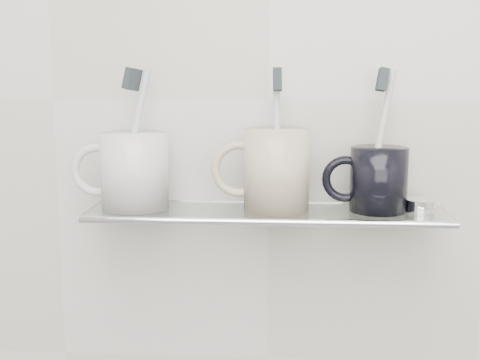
# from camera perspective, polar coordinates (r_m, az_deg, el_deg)

# --- Properties ---
(wall_back) EXTENTS (2.50, 0.00, 2.50)m
(wall_back) POSITION_cam_1_polar(r_m,az_deg,el_deg) (0.98, 2.47, 6.84)
(wall_back) COLOR beige
(wall_back) RESTS_ON ground
(shelf_glass) EXTENTS (0.50, 0.12, 0.01)m
(shelf_glass) POSITION_cam_1_polar(r_m,az_deg,el_deg) (0.94, 2.31, -2.81)
(shelf_glass) COLOR silver
(shelf_glass) RESTS_ON wall_back
(shelf_rail) EXTENTS (0.50, 0.01, 0.01)m
(shelf_rail) POSITION_cam_1_polar(r_m,az_deg,el_deg) (0.88, 2.21, -3.62)
(shelf_rail) COLOR silver
(shelf_rail) RESTS_ON shelf_glass
(bracket_left) EXTENTS (0.02, 0.03, 0.02)m
(bracket_left) POSITION_cam_1_polar(r_m,az_deg,el_deg) (1.01, -9.61, -2.62)
(bracket_left) COLOR silver
(bracket_left) RESTS_ON wall_back
(bracket_right) EXTENTS (0.02, 0.03, 0.02)m
(bracket_right) POSITION_cam_1_polar(r_m,az_deg,el_deg) (1.00, 14.47, -2.92)
(bracket_right) COLOR silver
(bracket_right) RESTS_ON wall_back
(mug_left) EXTENTS (0.11, 0.11, 0.11)m
(mug_left) POSITION_cam_1_polar(r_m,az_deg,el_deg) (0.95, -8.98, 0.81)
(mug_left) COLOR silver
(mug_left) RESTS_ON shelf_glass
(mug_left_handle) EXTENTS (0.08, 0.01, 0.08)m
(mug_left_handle) POSITION_cam_1_polar(r_m,az_deg,el_deg) (0.97, -12.08, 0.83)
(mug_left_handle) COLOR silver
(mug_left_handle) RESTS_ON mug_left
(toothbrush_left) EXTENTS (0.06, 0.02, 0.19)m
(toothbrush_left) POSITION_cam_1_polar(r_m,az_deg,el_deg) (0.95, -9.05, 3.65)
(toothbrush_left) COLOR silver
(toothbrush_left) RESTS_ON mug_left
(bristles_left) EXTENTS (0.03, 0.03, 0.03)m
(bristles_left) POSITION_cam_1_polar(r_m,az_deg,el_deg) (0.94, -9.19, 8.49)
(bristles_left) COLOR #252B2F
(bristles_left) RESTS_ON toothbrush_left
(mug_center) EXTENTS (0.11, 0.11, 0.11)m
(mug_center) POSITION_cam_1_polar(r_m,az_deg,el_deg) (0.93, 3.14, 0.89)
(mug_center) COLOR beige
(mug_center) RESTS_ON shelf_glass
(mug_center_handle) EXTENTS (0.08, 0.01, 0.08)m
(mug_center_handle) POSITION_cam_1_polar(r_m,az_deg,el_deg) (0.93, -0.05, 0.92)
(mug_center_handle) COLOR beige
(mug_center_handle) RESTS_ON mug_center
(toothbrush_center) EXTENTS (0.01, 0.04, 0.19)m
(toothbrush_center) POSITION_cam_1_polar(r_m,az_deg,el_deg) (0.92, 3.17, 3.60)
(toothbrush_center) COLOR silver
(toothbrush_center) RESTS_ON mug_center
(bristles_center) EXTENTS (0.01, 0.03, 0.03)m
(bristles_center) POSITION_cam_1_polar(r_m,az_deg,el_deg) (0.92, 3.22, 8.57)
(bristles_center) COLOR #252B2F
(bristles_center) RESTS_ON toothbrush_center
(mug_right) EXTENTS (0.09, 0.09, 0.09)m
(mug_right) POSITION_cam_1_polar(r_m,az_deg,el_deg) (0.94, 11.75, 0.05)
(mug_right) COLOR black
(mug_right) RESTS_ON shelf_glass
(mug_right_handle) EXTENTS (0.07, 0.01, 0.07)m
(mug_right_handle) POSITION_cam_1_polar(r_m,az_deg,el_deg) (0.94, 8.99, 0.08)
(mug_right_handle) COLOR black
(mug_right_handle) RESTS_ON mug_right
(toothbrush_right) EXTENTS (0.04, 0.04, 0.19)m
(toothbrush_right) POSITION_cam_1_polar(r_m,az_deg,el_deg) (0.93, 11.87, 3.47)
(toothbrush_right) COLOR beige
(toothbrush_right) RESTS_ON mug_right
(bristles_right) EXTENTS (0.02, 0.03, 0.03)m
(bristles_right) POSITION_cam_1_polar(r_m,az_deg,el_deg) (0.93, 12.05, 8.38)
(bristles_right) COLOR #252B2F
(bristles_right) RESTS_ON toothbrush_right
(chrome_cap) EXTENTS (0.04, 0.04, 0.02)m
(chrome_cap) POSITION_cam_1_polar(r_m,az_deg,el_deg) (0.96, 15.17, -2.10)
(chrome_cap) COLOR silver
(chrome_cap) RESTS_ON shelf_glass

